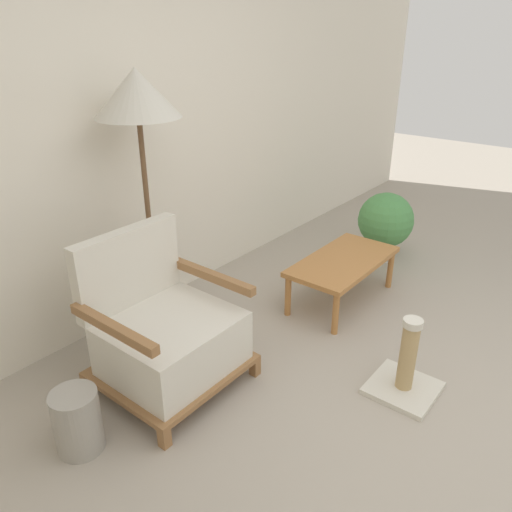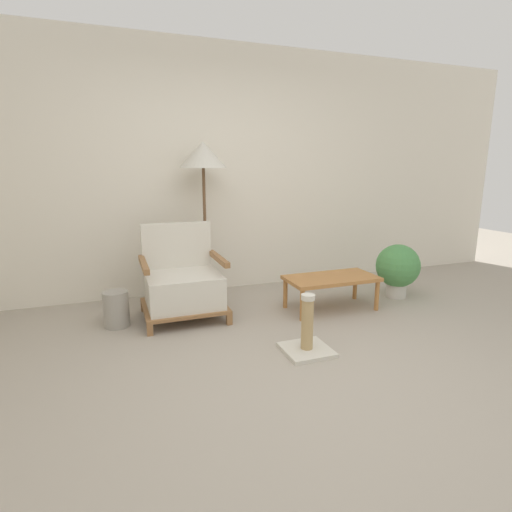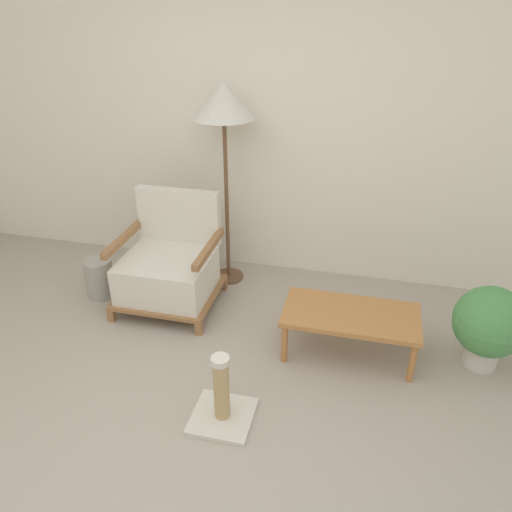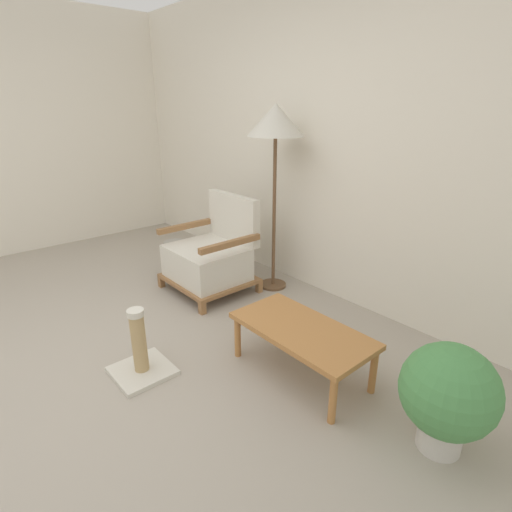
# 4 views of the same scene
# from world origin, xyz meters

# --- Properties ---
(ground_plane) EXTENTS (14.00, 14.00, 0.00)m
(ground_plane) POSITION_xyz_m (0.00, 0.00, 0.00)
(ground_plane) COLOR #A89E8E
(wall_back) EXTENTS (8.00, 0.06, 2.70)m
(wall_back) POSITION_xyz_m (0.00, 2.32, 1.35)
(wall_back) COLOR silver
(wall_back) RESTS_ON ground_plane
(wall_left) EXTENTS (0.06, 8.00, 2.70)m
(wall_left) POSITION_xyz_m (-2.88, 0.50, 1.35)
(wall_left) COLOR silver
(wall_left) RESTS_ON ground_plane
(armchair) EXTENTS (0.75, 0.68, 0.86)m
(armchair) POSITION_xyz_m (-0.56, 1.52, 0.32)
(armchair) COLOR olive
(armchair) RESTS_ON ground_plane
(floor_lamp) EXTENTS (0.49, 0.49, 1.65)m
(floor_lamp) POSITION_xyz_m (-0.22, 2.00, 1.47)
(floor_lamp) COLOR brown
(floor_lamp) RESTS_ON ground_plane
(coffee_table) EXTENTS (0.90, 0.46, 0.33)m
(coffee_table) POSITION_xyz_m (0.86, 1.22, 0.29)
(coffee_table) COLOR #B2753D
(coffee_table) RESTS_ON ground_plane
(vase) EXTENTS (0.22, 0.22, 0.32)m
(vase) POSITION_xyz_m (-1.16, 1.49, 0.16)
(vase) COLOR #9E998E
(vase) RESTS_ON ground_plane
(potted_plant) EXTENTS (0.47, 0.47, 0.58)m
(potted_plant) POSITION_xyz_m (1.74, 1.31, 0.33)
(potted_plant) COLOR beige
(potted_plant) RESTS_ON ground_plane
(scratching_post) EXTENTS (0.36, 0.36, 0.46)m
(scratching_post) POSITION_xyz_m (0.19, 0.44, 0.13)
(scratching_post) COLOR beige
(scratching_post) RESTS_ON ground_plane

